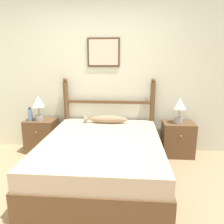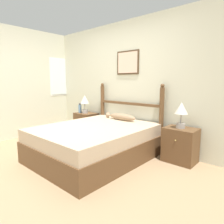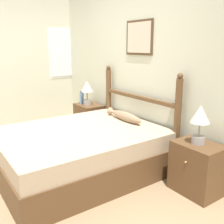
# 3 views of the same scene
# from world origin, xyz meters

# --- Properties ---
(ground_plane) EXTENTS (16.00, 16.00, 0.00)m
(ground_plane) POSITION_xyz_m (0.00, 0.00, 0.00)
(ground_plane) COLOR #9E7F5B
(wall_back) EXTENTS (6.40, 0.08, 2.55)m
(wall_back) POSITION_xyz_m (0.00, 1.73, 1.28)
(wall_back) COLOR beige
(wall_back) RESTS_ON ground_plane
(bed) EXTENTS (1.58, 1.99, 0.56)m
(bed) POSITION_xyz_m (0.18, 0.66, 0.28)
(bed) COLOR brown
(bed) RESTS_ON ground_plane
(headboard) EXTENTS (1.58, 0.08, 1.29)m
(headboard) POSITION_xyz_m (0.18, 1.62, 0.68)
(headboard) COLOR brown
(headboard) RESTS_ON ground_plane
(nightstand_left) EXTENTS (0.51, 0.40, 0.57)m
(nightstand_left) POSITION_xyz_m (-1.01, 1.48, 0.29)
(nightstand_left) COLOR brown
(nightstand_left) RESTS_ON ground_plane
(nightstand_right) EXTENTS (0.51, 0.40, 0.57)m
(nightstand_right) POSITION_xyz_m (1.36, 1.48, 0.29)
(nightstand_right) COLOR brown
(nightstand_right) RESTS_ON ground_plane
(table_lamp_left) EXTENTS (0.21, 0.21, 0.43)m
(table_lamp_left) POSITION_xyz_m (-1.01, 1.45, 0.85)
(table_lamp_left) COLOR gray
(table_lamp_left) RESTS_ON nightstand_left
(table_lamp_right) EXTENTS (0.21, 0.21, 0.43)m
(table_lamp_right) POSITION_xyz_m (1.34, 1.48, 0.85)
(table_lamp_right) COLOR gray
(table_lamp_right) RESTS_ON nightstand_right
(bottle) EXTENTS (0.08, 0.08, 0.24)m
(bottle) POSITION_xyz_m (-1.15, 1.42, 0.68)
(bottle) COLOR #668CB2
(bottle) RESTS_ON nightstand_left
(fish_pillow) EXTENTS (0.71, 0.12, 0.13)m
(fish_pillow) POSITION_xyz_m (0.15, 1.39, 0.63)
(fish_pillow) COLOR #997A5B
(fish_pillow) RESTS_ON bed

